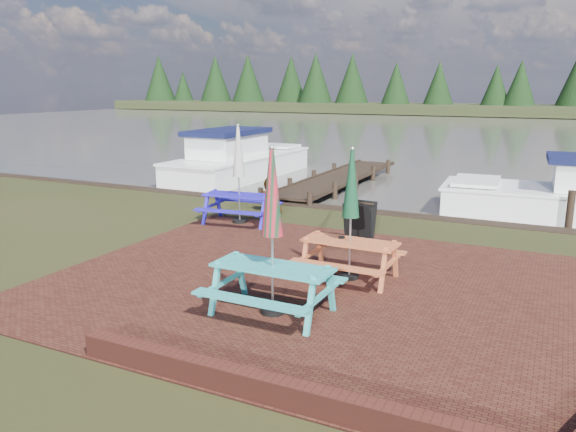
% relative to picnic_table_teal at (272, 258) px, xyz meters
% --- Properties ---
extents(ground, '(120.00, 120.00, 0.00)m').
position_rel_picnic_table_teal_xyz_m(ground, '(0.02, 0.44, -0.88)').
color(ground, black).
rests_on(ground, ground).
extents(paving, '(9.00, 7.50, 0.02)m').
position_rel_picnic_table_teal_xyz_m(paving, '(0.02, 1.44, -0.87)').
color(paving, '#3A1812').
rests_on(paving, ground).
extents(brick_wall, '(6.21, 1.79, 0.30)m').
position_rel_picnic_table_teal_xyz_m(brick_wall, '(2.17, -1.98, -0.73)').
color(brick_wall, '#4C1E16').
rests_on(brick_wall, ground).
extents(water, '(120.00, 60.00, 0.02)m').
position_rel_picnic_table_teal_xyz_m(water, '(0.02, 37.44, -0.88)').
color(water, '#44413A').
rests_on(water, ground).
extents(far_treeline, '(120.00, 10.00, 8.10)m').
position_rel_picnic_table_teal_xyz_m(far_treeline, '(0.02, 66.44, 2.40)').
color(far_treeline, black).
rests_on(far_treeline, ground).
extents(picnic_table_teal, '(1.82, 1.62, 2.51)m').
position_rel_picnic_table_teal_xyz_m(picnic_table_teal, '(0.00, 0.00, 0.00)').
color(picnic_table_teal, teal).
rests_on(picnic_table_teal, ground).
extents(picnic_table_red, '(1.70, 1.52, 2.33)m').
position_rel_picnic_table_teal_xyz_m(picnic_table_red, '(0.50, 1.99, -0.07)').
color(picnic_table_red, '#C35C32').
rests_on(picnic_table_red, ground).
extents(picnic_table_blue, '(1.94, 1.77, 2.44)m').
position_rel_picnic_table_teal_xyz_m(picnic_table_blue, '(-3.40, 4.74, -0.03)').
color(picnic_table_blue, '#2218B7').
rests_on(picnic_table_blue, ground).
extents(chalkboard, '(0.61, 0.59, 0.96)m').
position_rel_picnic_table_teal_xyz_m(chalkboard, '(-0.03, 4.06, -0.38)').
color(chalkboard, black).
rests_on(chalkboard, ground).
extents(jetty, '(1.76, 9.08, 1.00)m').
position_rel_picnic_table_teal_xyz_m(jetty, '(-3.48, 11.71, -0.77)').
color(jetty, black).
rests_on(jetty, ground).
extents(boat_jetty, '(2.61, 7.42, 2.14)m').
position_rel_picnic_table_teal_xyz_m(boat_jetty, '(-7.70, 11.84, -0.44)').
color(boat_jetty, white).
rests_on(boat_jetty, ground).
extents(person, '(0.73, 0.50, 1.92)m').
position_rel_picnic_table_teal_xyz_m(person, '(-3.29, 6.16, 0.08)').
color(person, gray).
rests_on(person, ground).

